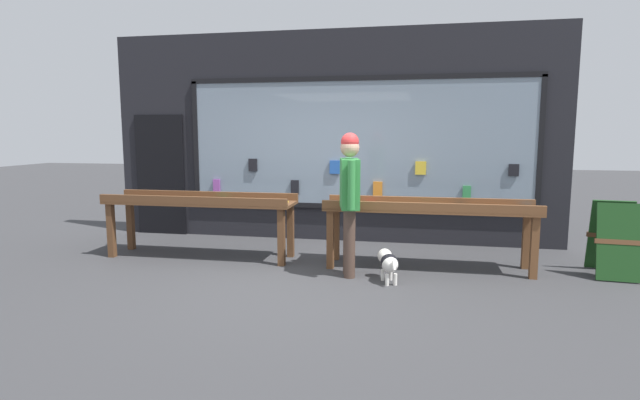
# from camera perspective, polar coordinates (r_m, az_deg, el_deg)

# --- Properties ---
(ground_plane) EXTENTS (40.00, 40.00, 0.00)m
(ground_plane) POSITION_cam_1_polar(r_m,az_deg,el_deg) (6.24, -2.83, -9.01)
(ground_plane) COLOR #38383A
(shopfront_facade) EXTENTS (7.48, 0.29, 3.44)m
(shopfront_facade) POSITION_cam_1_polar(r_m,az_deg,el_deg) (8.31, 1.07, 7.09)
(shopfront_facade) COLOR black
(shopfront_facade) RESTS_ON ground_plane
(display_table_left) EXTENTS (2.75, 0.68, 0.92)m
(display_table_left) POSITION_cam_1_polar(r_m,az_deg,el_deg) (7.36, -13.57, -0.68)
(display_table_left) COLOR brown
(display_table_left) RESTS_ON ground_plane
(display_table_right) EXTENTS (2.75, 0.65, 0.92)m
(display_table_right) POSITION_cam_1_polar(r_m,az_deg,el_deg) (6.70, 12.37, -1.49)
(display_table_right) COLOR brown
(display_table_right) RESTS_ON ground_plane
(person_browsing) EXTENTS (0.31, 0.68, 1.79)m
(person_browsing) POSITION_cam_1_polar(r_m,az_deg,el_deg) (6.17, 3.40, 0.94)
(person_browsing) COLOR #4C382D
(person_browsing) RESTS_ON ground_plane
(small_dog) EXTENTS (0.31, 0.54, 0.37)m
(small_dog) POSITION_cam_1_polar(r_m,az_deg,el_deg) (6.11, 7.81, -7.05)
(small_dog) COLOR white
(small_dog) RESTS_ON ground_plane
(sandwich_board_sign) EXTENTS (0.57, 0.70, 0.93)m
(sandwich_board_sign) POSITION_cam_1_polar(r_m,az_deg,el_deg) (7.27, 30.57, -3.82)
(sandwich_board_sign) COLOR #193F19
(sandwich_board_sign) RESTS_ON ground_plane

